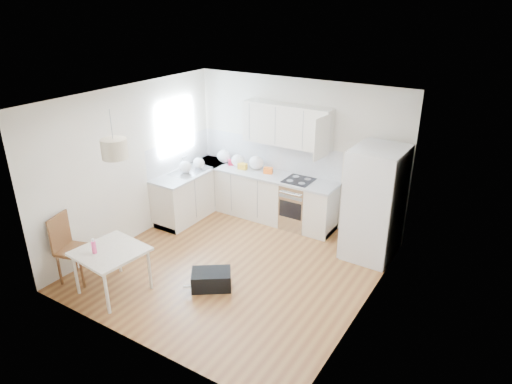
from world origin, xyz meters
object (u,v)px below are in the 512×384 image
dining_table (111,255)px  refrigerator (376,203)px  gym_bag (211,279)px  dining_chair (75,249)px

dining_table → refrigerator: bearing=52.9°
refrigerator → dining_table: refrigerator is taller
refrigerator → gym_bag: (-1.69, -2.20, -0.80)m
dining_table → dining_chair: dining_chair is taller
dining_chair → gym_bag: bearing=8.1°
dining_chair → refrigerator: bearing=23.5°
dining_table → gym_bag: size_ratio=1.66×
dining_table → gym_bag: bearing=41.8°
dining_table → gym_bag: dining_table is taller
dining_chair → dining_table: bearing=-12.1°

